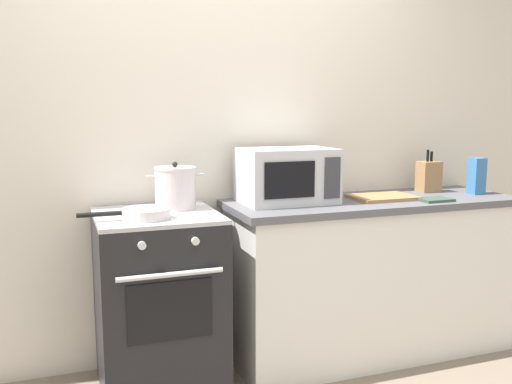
{
  "coord_description": "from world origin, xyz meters",
  "views": [
    {
      "loc": [
        -0.81,
        -2.11,
        1.43
      ],
      "look_at": [
        0.18,
        0.6,
        1.0
      ],
      "focal_mm": 38.99,
      "sensor_mm": 36.0,
      "label": 1
    }
  ],
  "objects_px": {
    "microwave": "(287,176)",
    "knife_block": "(429,176)",
    "pasta_box": "(477,176)",
    "oven_mitt": "(434,200)",
    "stock_pot": "(175,188)",
    "stove": "(159,302)",
    "cutting_board": "(383,197)",
    "frying_pan": "(144,214)"
  },
  "relations": [
    {
      "from": "cutting_board",
      "to": "knife_block",
      "type": "bearing_deg",
      "value": 18.56
    },
    {
      "from": "cutting_board",
      "to": "stock_pot",
      "type": "bearing_deg",
      "value": 175.23
    },
    {
      "from": "stock_pot",
      "to": "frying_pan",
      "type": "relative_size",
      "value": 0.7
    },
    {
      "from": "knife_block",
      "to": "pasta_box",
      "type": "relative_size",
      "value": 1.2
    },
    {
      "from": "cutting_board",
      "to": "knife_block",
      "type": "relative_size",
      "value": 1.37
    },
    {
      "from": "microwave",
      "to": "frying_pan",
      "type": "bearing_deg",
      "value": -166.29
    },
    {
      "from": "stove",
      "to": "microwave",
      "type": "height_order",
      "value": "microwave"
    },
    {
      "from": "microwave",
      "to": "knife_block",
      "type": "height_order",
      "value": "microwave"
    },
    {
      "from": "stock_pot",
      "to": "stove",
      "type": "bearing_deg",
      "value": -139.65
    },
    {
      "from": "microwave",
      "to": "knife_block",
      "type": "bearing_deg",
      "value": 3.61
    },
    {
      "from": "microwave",
      "to": "stock_pot",
      "type": "bearing_deg",
      "value": 178.08
    },
    {
      "from": "knife_block",
      "to": "stove",
      "type": "bearing_deg",
      "value": -175.3
    },
    {
      "from": "frying_pan",
      "to": "microwave",
      "type": "height_order",
      "value": "microwave"
    },
    {
      "from": "stove",
      "to": "stock_pot",
      "type": "height_order",
      "value": "stock_pot"
    },
    {
      "from": "microwave",
      "to": "cutting_board",
      "type": "xyz_separation_m",
      "value": [
        0.57,
        -0.08,
        -0.14
      ]
    },
    {
      "from": "cutting_board",
      "to": "microwave",
      "type": "bearing_deg",
      "value": 172.16
    },
    {
      "from": "knife_block",
      "to": "pasta_box",
      "type": "bearing_deg",
      "value": -37.94
    },
    {
      "from": "microwave",
      "to": "knife_block",
      "type": "distance_m",
      "value": 0.99
    },
    {
      "from": "stock_pot",
      "to": "oven_mitt",
      "type": "xyz_separation_m",
      "value": [
        1.42,
        -0.26,
        -0.1
      ]
    },
    {
      "from": "microwave",
      "to": "cutting_board",
      "type": "relative_size",
      "value": 1.39
    },
    {
      "from": "frying_pan",
      "to": "microwave",
      "type": "bearing_deg",
      "value": 13.71
    },
    {
      "from": "stock_pot",
      "to": "pasta_box",
      "type": "distance_m",
      "value": 1.82
    },
    {
      "from": "microwave",
      "to": "oven_mitt",
      "type": "bearing_deg",
      "value": -16.55
    },
    {
      "from": "knife_block",
      "to": "oven_mitt",
      "type": "height_order",
      "value": "knife_block"
    },
    {
      "from": "microwave",
      "to": "cutting_board",
      "type": "distance_m",
      "value": 0.59
    },
    {
      "from": "stove",
      "to": "cutting_board",
      "type": "xyz_separation_m",
      "value": [
        1.3,
        0.0,
        0.47
      ]
    },
    {
      "from": "microwave",
      "to": "oven_mitt",
      "type": "xyz_separation_m",
      "value": [
        0.8,
        -0.24,
        -0.14
      ]
    },
    {
      "from": "stock_pot",
      "to": "cutting_board",
      "type": "distance_m",
      "value": 1.19
    },
    {
      "from": "frying_pan",
      "to": "stove",
      "type": "bearing_deg",
      "value": 57.21
    },
    {
      "from": "frying_pan",
      "to": "pasta_box",
      "type": "xyz_separation_m",
      "value": [
        2.01,
        0.09,
        0.08
      ]
    },
    {
      "from": "pasta_box",
      "to": "stove",
      "type": "bearing_deg",
      "value": 179.15
    },
    {
      "from": "pasta_box",
      "to": "oven_mitt",
      "type": "distance_m",
      "value": 0.43
    },
    {
      "from": "knife_block",
      "to": "frying_pan",
      "type": "bearing_deg",
      "value": -171.76
    },
    {
      "from": "frying_pan",
      "to": "knife_block",
      "type": "distance_m",
      "value": 1.81
    },
    {
      "from": "microwave",
      "to": "oven_mitt",
      "type": "relative_size",
      "value": 2.78
    },
    {
      "from": "pasta_box",
      "to": "oven_mitt",
      "type": "height_order",
      "value": "pasta_box"
    },
    {
      "from": "cutting_board",
      "to": "oven_mitt",
      "type": "xyz_separation_m",
      "value": [
        0.23,
        -0.16,
        -0.0
      ]
    },
    {
      "from": "stock_pot",
      "to": "oven_mitt",
      "type": "relative_size",
      "value": 1.67
    },
    {
      "from": "frying_pan",
      "to": "microwave",
      "type": "relative_size",
      "value": 0.85
    },
    {
      "from": "stove",
      "to": "oven_mitt",
      "type": "distance_m",
      "value": 1.61
    },
    {
      "from": "stock_pot",
      "to": "microwave",
      "type": "distance_m",
      "value": 0.62
    },
    {
      "from": "cutting_board",
      "to": "knife_block",
      "type": "xyz_separation_m",
      "value": [
        0.42,
        0.14,
        0.09
      ]
    }
  ]
}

